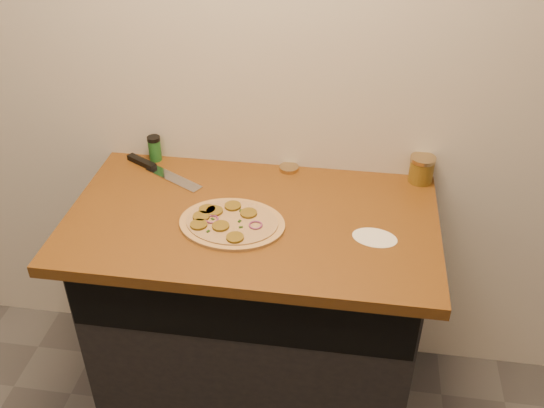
% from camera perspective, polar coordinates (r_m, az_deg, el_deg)
% --- Properties ---
extents(cabinet, '(1.10, 0.60, 0.86)m').
position_cam_1_polar(cabinet, '(2.29, -1.55, -10.25)').
color(cabinet, black).
rests_on(cabinet, ground).
extents(countertop, '(1.20, 0.70, 0.04)m').
position_cam_1_polar(countertop, '(1.98, -1.90, -1.55)').
color(countertop, brown).
rests_on(countertop, cabinet).
extents(pizza, '(0.35, 0.35, 0.02)m').
position_cam_1_polar(pizza, '(1.92, -3.91, -1.75)').
color(pizza, tan).
rests_on(pizza, countertop).
extents(chefs_knife, '(0.33, 0.21, 0.02)m').
position_cam_1_polar(chefs_knife, '(2.23, -10.82, 3.21)').
color(chefs_knife, '#B7BAC1').
rests_on(chefs_knife, countertop).
extents(mason_jar_lid, '(0.08, 0.08, 0.01)m').
position_cam_1_polar(mason_jar_lid, '(2.20, 1.61, 3.39)').
color(mason_jar_lid, tan).
rests_on(mason_jar_lid, countertop).
extents(salsa_jar, '(0.09, 0.09, 0.10)m').
position_cam_1_polar(salsa_jar, '(2.18, 13.90, 3.21)').
color(salsa_jar, '#A42D10').
rests_on(salsa_jar, countertop).
extents(spice_shaker, '(0.05, 0.05, 0.10)m').
position_cam_1_polar(spice_shaker, '(2.28, -10.98, 5.16)').
color(spice_shaker, '#1D5D23').
rests_on(spice_shaker, countertop).
extents(flour_spill, '(0.16, 0.16, 0.00)m').
position_cam_1_polar(flour_spill, '(1.89, 9.64, -3.15)').
color(flour_spill, silver).
rests_on(flour_spill, countertop).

